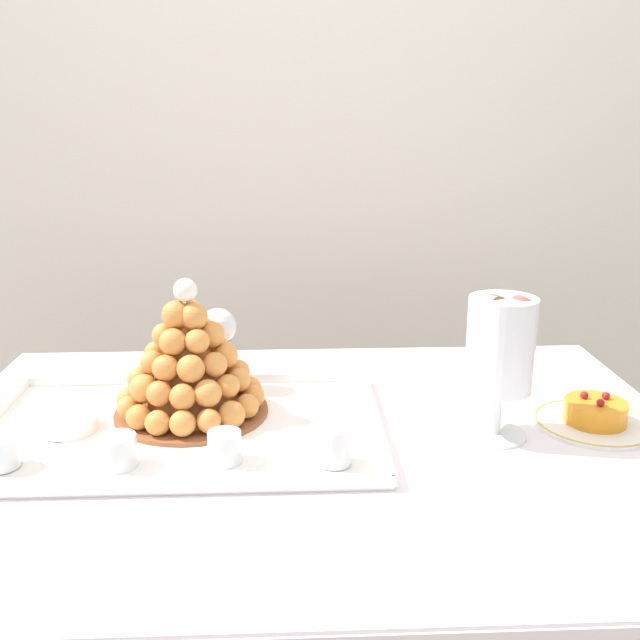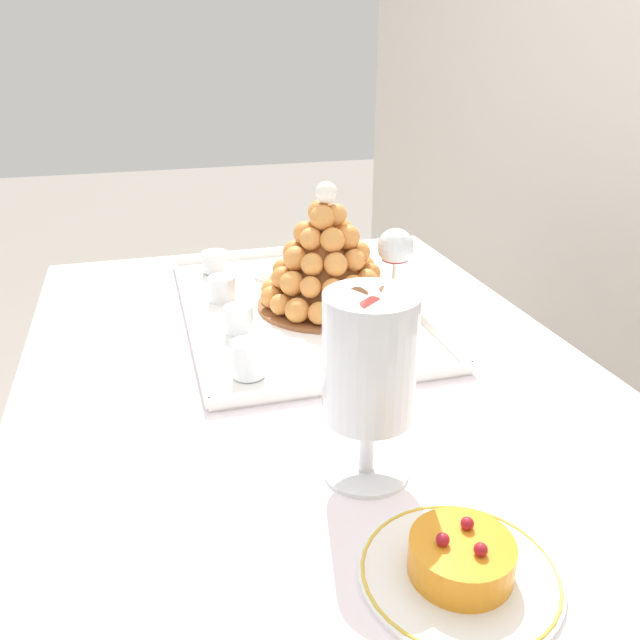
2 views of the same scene
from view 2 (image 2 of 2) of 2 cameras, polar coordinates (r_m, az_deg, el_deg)
name	(u,v)px [view 2 (image 2 of 2)]	position (r m, az deg, el deg)	size (l,w,h in m)	color
buffet_table	(309,423)	(1.17, -0.97, -8.98)	(1.31, 0.95, 0.79)	brown
serving_tray	(296,309)	(1.31, -2.09, 1.00)	(0.68, 0.44, 0.02)	white
croquembouche	(326,262)	(1.28, 0.53, 5.10)	(0.27, 0.27, 0.25)	brown
dessert_cup_left	(215,262)	(1.52, -9.16, 4.99)	(0.06, 0.06, 0.05)	silver
dessert_cup_mid_left	(222,289)	(1.35, -8.51, 2.65)	(0.06, 0.06, 0.05)	silver
dessert_cup_centre	(239,320)	(1.20, -7.10, -0.01)	(0.05, 0.05, 0.05)	silver
dessert_cup_mid_right	(248,360)	(1.04, -6.30, -3.49)	(0.05, 0.05, 0.06)	silver
creme_brulee_ramekin	(276,270)	(1.48, -3.89, 4.34)	(0.10, 0.10, 0.02)	white
macaron_goblet	(370,362)	(0.77, 4.35, -3.64)	(0.11, 0.11, 0.26)	white
fruit_tart_plate	(460,565)	(0.72, 12.16, -20.15)	(0.21, 0.21, 0.06)	white
wine_glass	(395,250)	(1.28, 6.60, 6.08)	(0.07, 0.07, 0.17)	silver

